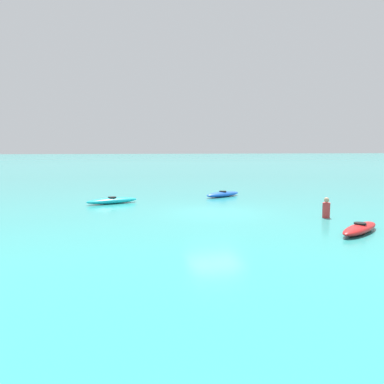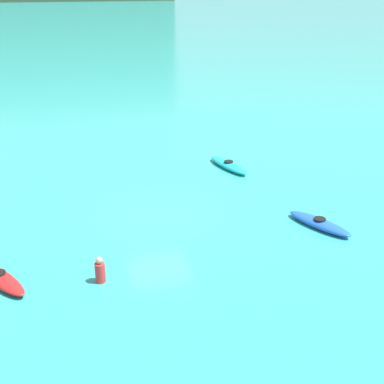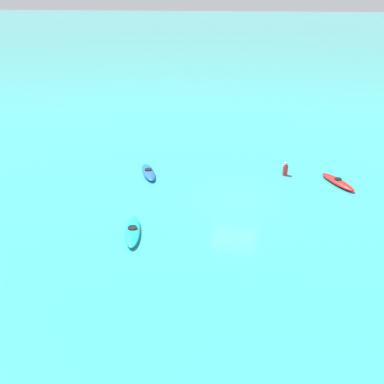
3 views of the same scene
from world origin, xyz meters
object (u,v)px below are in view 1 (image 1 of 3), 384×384
Objects in this scene: kayak_blue at (223,194)px; kayak_cyan at (112,201)px; kayak_red at (360,228)px; person_near_shore at (326,209)px.

kayak_cyan is at bearing 99.82° from kayak_blue.
kayak_red is at bearing -143.80° from kayak_cyan.
kayak_cyan is (10.31, 7.55, 0.00)m from kayak_red.
kayak_red is at bearing -176.86° from kayak_blue.
kayak_red is 3.07× the size of person_near_shore.
person_near_shore is at bearing -170.30° from kayak_blue.
kayak_blue and kayak_red have the same top height.
kayak_red is (-11.51, -0.63, -0.00)m from kayak_blue.
kayak_red is 0.92× the size of kayak_cyan.
kayak_blue is at bearing 9.70° from person_near_shore.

